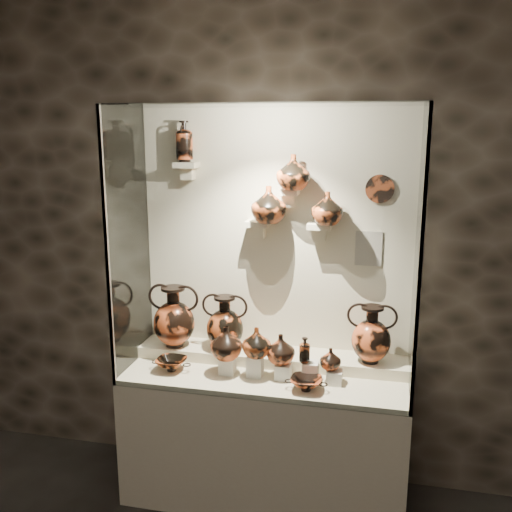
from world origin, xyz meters
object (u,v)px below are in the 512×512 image
at_px(lekythos_small, 305,348).
at_px(ovoid_vase_a, 269,204).
at_px(amphora_left, 174,316).
at_px(amphora_mid, 225,323).
at_px(kylix_right, 306,383).
at_px(jug_e, 331,359).
at_px(jug_c, 281,349).
at_px(ovoid_vase_b, 293,172).
at_px(jug_b, 257,342).
at_px(jug_a, 226,342).
at_px(lekythos_tall, 184,139).
at_px(ovoid_vase_c, 327,208).
at_px(kylix_left, 171,363).
at_px(amphora_right, 371,334).

height_order(lekythos_small, ovoid_vase_a, ovoid_vase_a).
xyz_separation_m(amphora_left, amphora_mid, (0.33, 0.02, -0.02)).
bearing_deg(kylix_right, jug_e, 67.84).
bearing_deg(jug_e, jug_c, 164.91).
height_order(amphora_mid, kylix_right, amphora_mid).
bearing_deg(jug_c, ovoid_vase_b, 78.23).
distance_m(jug_b, kylix_right, 0.37).
height_order(amphora_mid, jug_a, amphora_mid).
height_order(jug_b, kylix_right, jug_b).
bearing_deg(kylix_right, lekythos_tall, 173.86).
distance_m(jug_c, lekythos_tall, 1.39).
bearing_deg(ovoid_vase_b, kylix_right, -50.23).
height_order(amphora_mid, ovoid_vase_a, ovoid_vase_a).
height_order(amphora_left, ovoid_vase_c, ovoid_vase_c).
bearing_deg(ovoid_vase_b, kylix_left, -140.41).
bearing_deg(kylix_left, jug_c, -11.82).
xyz_separation_m(amphora_right, jug_a, (-0.84, -0.21, -0.05)).
relative_size(jug_a, jug_b, 1.13).
relative_size(ovoid_vase_b, ovoid_vase_c, 1.06).
height_order(amphora_left, jug_b, amphora_left).
bearing_deg(lekythos_tall, amphora_mid, -33.09).
xyz_separation_m(amphora_mid, kylix_left, (-0.27, -0.24, -0.20)).
bearing_deg(jug_c, amphora_mid, 149.04).
bearing_deg(amphora_right, kylix_right, -153.70).
bearing_deg(jug_b, jug_e, -2.43).
bearing_deg(ovoid_vase_c, lekythos_tall, 168.36).
xyz_separation_m(jug_b, jug_c, (0.14, 0.03, -0.04)).
distance_m(amphora_mid, jug_b, 0.33).
distance_m(amphora_left, amphora_right, 1.24).
distance_m(amphora_mid, kylix_left, 0.41).
bearing_deg(amphora_right, jug_a, 177.51).
relative_size(jug_c, ovoid_vase_c, 0.91).
xyz_separation_m(amphora_mid, jug_b, (0.25, -0.21, -0.03)).
relative_size(amphora_right, jug_b, 1.97).
bearing_deg(ovoid_vase_c, kylix_left, -171.51).
xyz_separation_m(lekythos_tall, ovoid_vase_c, (0.88, -0.04, -0.39)).
xyz_separation_m(jug_b, kylix_right, (0.31, -0.11, -0.17)).
bearing_deg(kylix_right, jug_c, 161.62).
xyz_separation_m(amphora_right, kylix_left, (-1.18, -0.24, -0.20)).
bearing_deg(ovoid_vase_a, amphora_right, 4.41).
distance_m(jug_e, lekythos_tall, 1.58).
distance_m(amphora_mid, lekythos_small, 0.58).
relative_size(jug_e, kylix_left, 0.54).
height_order(amphora_left, jug_a, amphora_left).
xyz_separation_m(kylix_right, ovoid_vase_b, (-0.15, 0.36, 1.15)).
bearing_deg(jug_e, amphora_mid, 150.00).
height_order(kylix_left, ovoid_vase_c, ovoid_vase_c).
bearing_deg(jug_b, ovoid_vase_b, 51.50).
xyz_separation_m(lekythos_small, ovoid_vase_c, (0.08, 0.26, 0.78)).
xyz_separation_m(jug_b, lekythos_tall, (-0.52, 0.30, 1.16)).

